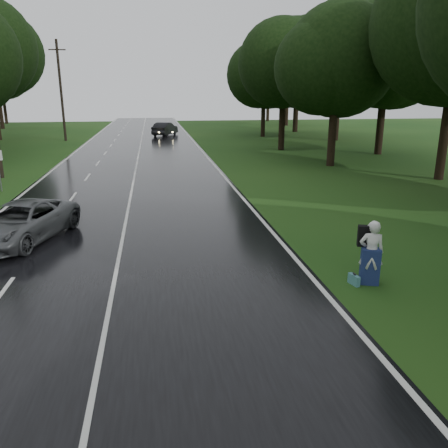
# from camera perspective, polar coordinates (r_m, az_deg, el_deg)

# --- Properties ---
(ground) EXTENTS (160.00, 160.00, 0.00)m
(ground) POSITION_cam_1_polar(r_m,az_deg,el_deg) (11.46, -14.59, -12.14)
(ground) COLOR #214414
(ground) RESTS_ON ground
(road) EXTENTS (12.00, 140.00, 0.04)m
(road) POSITION_cam_1_polar(r_m,az_deg,el_deg) (30.55, -11.22, 5.94)
(road) COLOR black
(road) RESTS_ON ground
(lane_center) EXTENTS (0.12, 140.00, 0.01)m
(lane_center) POSITION_cam_1_polar(r_m,az_deg,el_deg) (30.54, -11.22, 5.98)
(lane_center) COLOR silver
(lane_center) RESTS_ON road
(grey_car) EXTENTS (3.93, 5.63, 1.43)m
(grey_car) POSITION_cam_1_polar(r_m,az_deg,el_deg) (18.25, -24.20, 0.23)
(grey_car) COLOR #4E5153
(grey_car) RESTS_ON road
(far_car) EXTENTS (3.52, 5.25, 1.64)m
(far_car) POSITION_cam_1_polar(r_m,az_deg,el_deg) (58.99, -7.44, 11.81)
(far_car) COLOR black
(far_car) RESTS_ON road
(hitchhiker) EXTENTS (0.80, 0.77, 1.90)m
(hitchhiker) POSITION_cam_1_polar(r_m,az_deg,el_deg) (13.63, 17.98, -3.69)
(hitchhiker) COLOR silver
(hitchhiker) RESTS_ON ground
(suitcase) EXTENTS (0.22, 0.44, 0.30)m
(suitcase) POSITION_cam_1_polar(r_m,az_deg,el_deg) (13.66, 16.05, -6.77)
(suitcase) COLOR teal
(suitcase) RESTS_ON ground
(utility_pole_mid) EXTENTS (1.80, 0.28, 10.95)m
(utility_pole_mid) POSITION_cam_1_polar(r_m,az_deg,el_deg) (32.88, -26.18, 5.26)
(utility_pole_mid) COLOR black
(utility_pole_mid) RESTS_ON ground
(utility_pole_far) EXTENTS (1.80, 0.28, 10.83)m
(utility_pole_far) POSITION_cam_1_polar(r_m,az_deg,el_deg) (55.39, -19.31, 9.86)
(utility_pole_far) COLOR black
(utility_pole_far) RESTS_ON ground
(road_sign_b) EXTENTS (0.55, 0.10, 2.29)m
(road_sign_b) POSITION_cam_1_polar(r_m,az_deg,el_deg) (28.29, -26.21, 3.71)
(road_sign_b) COLOR white
(road_sign_b) RESTS_ON ground
(tree_right_d) EXTENTS (8.55, 8.55, 13.37)m
(tree_right_d) POSITION_cam_1_polar(r_m,az_deg,el_deg) (35.39, 13.22, 7.18)
(tree_right_d) COLOR black
(tree_right_d) RESTS_ON ground
(tree_right_e) EXTENTS (9.23, 9.23, 14.43)m
(tree_right_e) POSITION_cam_1_polar(r_m,az_deg,el_deg) (44.53, 7.19, 9.27)
(tree_right_e) COLOR black
(tree_right_e) RESTS_ON ground
(tree_right_f) EXTENTS (8.36, 8.36, 13.07)m
(tree_right_f) POSITION_cam_1_polar(r_m,az_deg,el_deg) (57.72, 4.89, 10.93)
(tree_right_f) COLOR black
(tree_right_f) RESTS_ON ground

